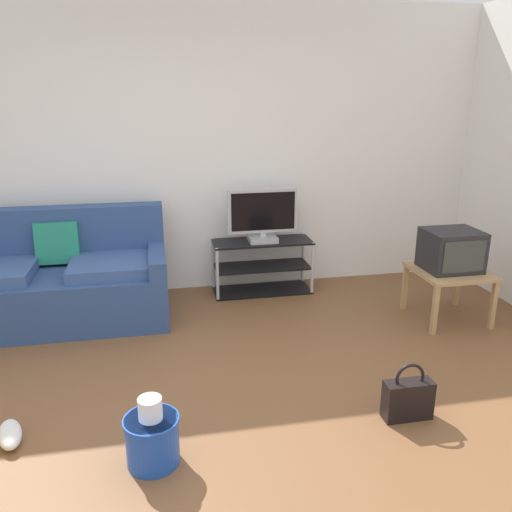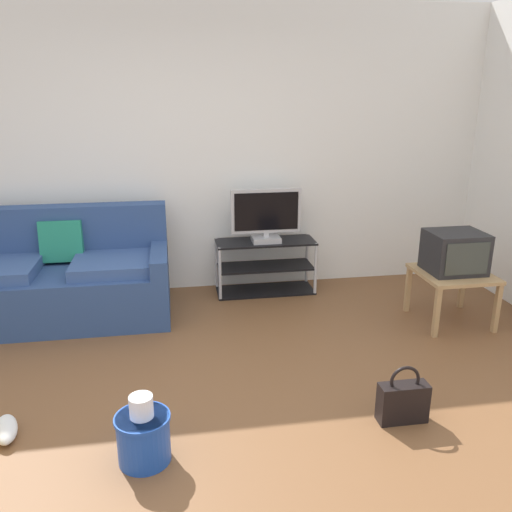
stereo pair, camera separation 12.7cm
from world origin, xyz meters
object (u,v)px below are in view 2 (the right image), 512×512
handbag (403,401)px  cleaning_bucket (143,434)px  side_table (453,279)px  flat_tv (266,216)px  couch (60,279)px  tv_stand (265,266)px  crt_tv (455,252)px

handbag → cleaning_bucket: bearing=-175.9°
side_table → flat_tv: bearing=147.2°
couch → tv_stand: couch is taller
couch → cleaning_bucket: (0.78, -2.04, -0.18)m
tv_stand → crt_tv: bearing=-33.0°
flat_tv → handbag: (0.43, -2.20, -0.64)m
couch → handbag: 3.01m
side_table → cleaning_bucket: side_table is taller
side_table → couch: bearing=168.7°
flat_tv → cleaning_bucket: bearing=-115.1°
flat_tv → cleaning_bucket: 2.63m
side_table → handbag: side_table is taller
crt_tv → couch: bearing=169.0°
couch → flat_tv: size_ratio=2.79×
handbag → cleaning_bucket: (-1.51, -0.11, 0.03)m
flat_tv → cleaning_bucket: (-1.08, -2.31, -0.61)m
handbag → cleaning_bucket: 1.52m
side_table → cleaning_bucket: (-2.52, -1.39, -0.23)m
side_table → crt_tv: 0.23m
couch → crt_tv: couch is taller
cleaning_bucket → crt_tv: bearing=29.1°
couch → handbag: (2.29, -1.93, -0.21)m
tv_stand → crt_tv: 1.75m
crt_tv → cleaning_bucket: crt_tv is taller
couch → handbag: bearing=-40.1°
tv_stand → flat_tv: (-0.00, -0.02, 0.51)m
couch → cleaning_bucket: bearing=-69.1°
crt_tv → tv_stand: bearing=147.0°
couch → tv_stand: (1.86, 0.29, -0.08)m
handbag → cleaning_bucket: size_ratio=0.94×
flat_tv → handbag: flat_tv is taller
couch → tv_stand: bearing=8.9°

